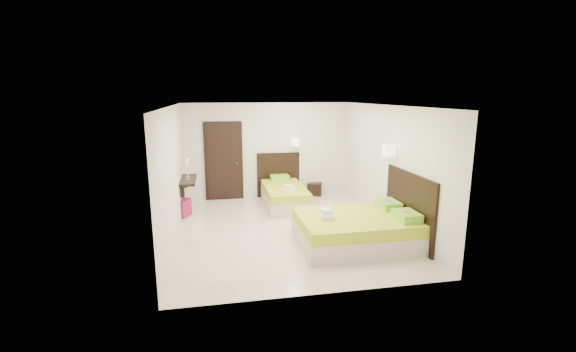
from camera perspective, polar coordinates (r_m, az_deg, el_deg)
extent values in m
plane|color=beige|center=(8.28, -0.29, -7.92)|extent=(5.50, 5.50, 0.00)
cube|color=beige|center=(9.93, -0.52, -3.54)|extent=(0.99, 1.98, 0.32)
cube|color=#94AD1B|center=(9.86, -0.52, -2.09)|extent=(0.98, 1.96, 0.20)
cube|color=black|center=(10.74, -1.45, 0.19)|extent=(1.19, 0.05, 1.24)
cube|color=#7FC824|center=(10.53, -1.26, -0.23)|extent=(0.50, 0.34, 0.14)
cylinder|color=#D9338F|center=(10.52, -1.26, 0.15)|extent=(0.12, 0.12, 0.00)
cube|color=silver|center=(9.31, 0.09, -2.07)|extent=(0.30, 0.22, 0.08)
cube|color=silver|center=(9.29, 0.09, -1.60)|extent=(0.22, 0.16, 0.08)
cube|color=white|center=(10.52, 1.03, 5.01)|extent=(0.18, 0.18, 0.20)
cylinder|color=#2D2116|center=(10.60, 0.94, 5.06)|extent=(0.03, 0.16, 0.03)
cube|color=beige|center=(7.55, 10.02, -8.72)|extent=(2.19, 1.64, 0.35)
cube|color=#94AD1B|center=(7.45, 10.10, -6.68)|extent=(2.16, 1.62, 0.22)
cube|color=black|center=(7.82, 17.48, -4.44)|extent=(0.05, 1.86, 1.37)
cube|color=#7FC824|center=(7.40, 17.19, -5.68)|extent=(0.37, 0.55, 0.15)
cylinder|color=#D9338F|center=(7.38, 17.23, -5.09)|extent=(0.13, 0.13, 0.00)
cube|color=#7FC824|center=(8.05, 14.65, -4.09)|extent=(0.37, 0.55, 0.15)
cylinder|color=#D9338F|center=(8.03, 14.68, -3.55)|extent=(0.13, 0.13, 0.00)
cube|color=silver|center=(7.22, 5.67, -5.90)|extent=(0.24, 0.33, 0.09)
cube|color=silver|center=(7.19, 5.68, -5.24)|extent=(0.18, 0.25, 0.09)
cube|color=white|center=(8.14, 14.72, 3.65)|extent=(0.20, 0.20, 0.22)
cylinder|color=#2D2116|center=(8.18, 15.22, 3.65)|extent=(0.16, 0.03, 0.03)
cube|color=black|center=(11.00, 3.96, -1.91)|extent=(0.49, 0.46, 0.35)
cube|color=#891249|center=(9.44, -15.71, -4.56)|extent=(0.54, 0.54, 0.40)
cube|color=black|center=(10.51, -9.51, 2.16)|extent=(1.02, 0.06, 2.14)
cube|color=black|center=(10.47, -9.50, 2.13)|extent=(0.88, 0.04, 2.06)
cylinder|color=silver|center=(10.46, -7.57, 1.90)|extent=(0.03, 0.10, 0.03)
cube|color=black|center=(9.48, -14.55, -0.56)|extent=(0.35, 1.20, 0.06)
cube|color=black|center=(9.09, -15.39, -2.12)|extent=(0.10, 0.04, 0.30)
cube|color=black|center=(9.96, -15.02, -0.87)|extent=(0.10, 0.04, 0.30)
cylinder|color=silver|center=(9.33, -14.62, -0.52)|extent=(0.10, 0.10, 0.02)
cylinder|color=silver|center=(9.30, -14.66, 0.20)|extent=(0.02, 0.02, 0.22)
cone|color=silver|center=(9.28, -14.70, 0.99)|extent=(0.07, 0.07, 0.04)
cylinder|color=white|center=(9.26, -14.73, 1.56)|extent=(0.02, 0.02, 0.15)
sphere|color=#FFB23F|center=(9.24, -14.76, 2.09)|extent=(0.02, 0.02, 0.02)
cylinder|color=silver|center=(9.62, -14.51, -0.13)|extent=(0.10, 0.10, 0.02)
cylinder|color=silver|center=(9.60, -14.55, 0.57)|extent=(0.02, 0.02, 0.22)
cone|color=silver|center=(9.57, -14.59, 1.33)|extent=(0.07, 0.07, 0.04)
cylinder|color=white|center=(9.55, -14.62, 1.89)|extent=(0.02, 0.02, 0.15)
sphere|color=#FFB23F|center=(9.54, -14.65, 2.40)|extent=(0.02, 0.02, 0.02)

